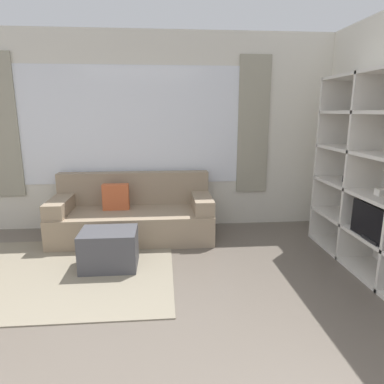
{
  "coord_description": "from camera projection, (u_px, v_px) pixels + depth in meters",
  "views": [
    {
      "loc": [
        0.43,
        -1.53,
        1.64
      ],
      "look_at": [
        0.72,
        1.83,
        0.85
      ],
      "focal_mm": 32.0,
      "sensor_mm": 36.0,
      "label": 1
    }
  ],
  "objects": [
    {
      "name": "wall_back",
      "position": [
        132.0,
        133.0,
        4.77
      ],
      "size": [
        6.82,
        0.11,
        2.7
      ],
      "color": "silver",
      "rests_on": "ground_plane"
    },
    {
      "name": "area_rug",
      "position": [
        32.0,
        274.0,
        3.54
      ],
      "size": [
        2.91,
        1.83,
        0.01
      ],
      "primitive_type": "cube",
      "color": "gray",
      "rests_on": "ground_plane"
    },
    {
      "name": "couch_main",
      "position": [
        133.0,
        216.0,
        4.56
      ],
      "size": [
        2.06,
        0.87,
        0.83
      ],
      "color": "gray",
      "rests_on": "ground_plane"
    },
    {
      "name": "ottoman",
      "position": [
        109.0,
        249.0,
        3.65
      ],
      "size": [
        0.59,
        0.45,
        0.42
      ],
      "color": "#47474C",
      "rests_on": "ground_plane"
    }
  ]
}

